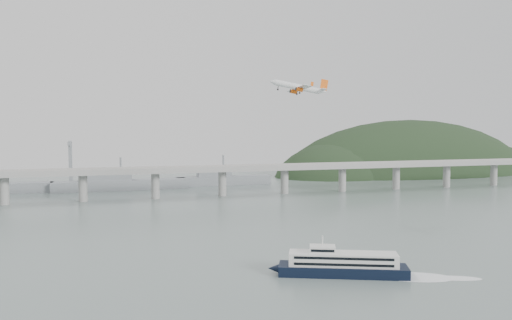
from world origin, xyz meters
name	(u,v)px	position (x,y,z in m)	size (l,w,h in m)	color
ground	(299,260)	(0.00, 0.00, 0.00)	(900.00, 900.00, 0.00)	slate
bridge	(195,173)	(-1.15, 200.00, 17.65)	(800.00, 22.00, 23.90)	#979794
headland	(420,190)	(285.18, 331.75, -19.34)	(365.00, 155.00, 156.00)	black
ferry	(343,265)	(6.31, -24.93, 3.77)	(69.50, 35.76, 13.92)	black
airliner	(299,87)	(28.65, 70.48, 72.61)	(33.02, 29.86, 8.65)	white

